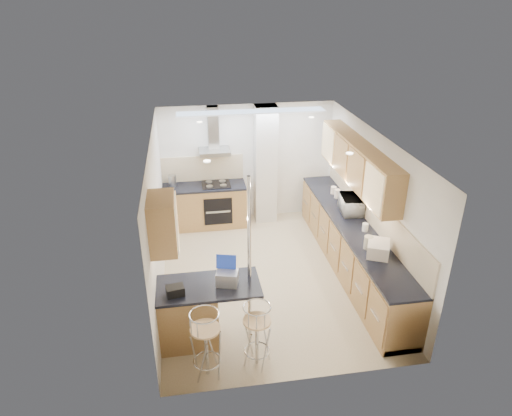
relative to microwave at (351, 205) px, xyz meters
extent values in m
plane|color=tan|center=(-1.61, -0.43, -1.07)|extent=(4.80, 4.80, 0.00)
cube|color=silver|center=(-1.61, 1.97, 0.18)|extent=(3.60, 0.04, 2.50)
cube|color=silver|center=(-1.61, -2.83, 0.18)|extent=(3.60, 0.04, 2.50)
cube|color=silver|center=(-3.41, -0.43, 0.18)|extent=(0.04, 4.80, 2.50)
cube|color=silver|center=(0.19, -0.43, 0.18)|extent=(0.04, 4.80, 2.50)
cube|color=white|center=(-1.61, -0.43, 1.43)|extent=(3.60, 4.80, 0.02)
cube|color=#9F6D3F|center=(0.02, -0.03, 0.81)|extent=(0.34, 3.00, 0.72)
cube|color=#9F6D3F|center=(-3.24, -1.78, 0.81)|extent=(0.34, 0.62, 0.72)
cube|color=#F5EDCE|center=(0.18, -0.43, 0.11)|extent=(0.03, 4.40, 0.56)
cube|color=#F5EDCE|center=(-2.56, 1.96, 0.11)|extent=(1.70, 0.03, 0.56)
cube|color=silver|center=(-1.26, 1.77, 0.18)|extent=(0.45, 0.40, 2.50)
cube|color=#A7AAAC|center=(-2.31, 1.72, 0.55)|extent=(0.62, 0.48, 0.08)
cube|color=#A7AAAC|center=(-2.31, 1.86, 0.99)|extent=(0.22, 0.20, 0.88)
cylinder|color=silver|center=(-2.14, -1.88, 0.18)|extent=(0.05, 0.05, 2.50)
cube|color=black|center=(-2.31, 1.36, -0.62)|extent=(0.58, 0.02, 0.58)
cube|color=black|center=(-2.31, 1.67, -0.15)|extent=(0.58, 0.50, 0.02)
cube|color=tan|center=(-1.61, 1.37, 1.41)|extent=(2.80, 0.35, 0.02)
cube|color=#9F6D3F|center=(-0.11, -0.43, -0.63)|extent=(0.60, 4.40, 0.88)
cube|color=black|center=(-0.11, -0.43, -0.17)|extent=(0.63, 4.40, 0.04)
cube|color=#9F6D3F|center=(-2.56, 1.67, -0.63)|extent=(1.70, 0.60, 0.88)
cube|color=black|center=(-2.56, 1.67, -0.17)|extent=(1.70, 0.63, 0.04)
cube|color=#9F6D3F|center=(-2.73, -1.88, -0.62)|extent=(1.35, 0.62, 0.90)
cube|color=black|center=(-2.73, -1.88, -0.15)|extent=(1.47, 0.72, 0.04)
imported|color=white|center=(0.00, 0.00, 0.00)|extent=(0.43, 0.59, 0.30)
cube|color=#9EA0A6|center=(-2.44, -1.89, -0.03)|extent=(0.33, 0.28, 0.20)
cube|color=black|center=(-3.14, -2.02, -0.07)|extent=(0.26, 0.20, 0.13)
cylinder|color=white|center=(-0.04, 0.65, -0.07)|extent=(0.16, 0.16, 0.17)
cylinder|color=white|center=(-0.05, 0.85, -0.08)|extent=(0.13, 0.13, 0.15)
cylinder|color=#BBAF95|center=(-0.18, -1.27, -0.05)|extent=(0.15, 0.15, 0.21)
cylinder|color=white|center=(-0.01, -0.72, -0.08)|extent=(0.10, 0.10, 0.14)
cube|color=white|center=(-0.10, -1.47, -0.05)|extent=(0.46, 0.50, 0.21)
cylinder|color=#A7AAAC|center=(-3.19, 1.76, -0.04)|extent=(0.16, 0.16, 0.23)
camera|label=1|loc=(-2.88, -7.04, 3.51)|focal=32.00mm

